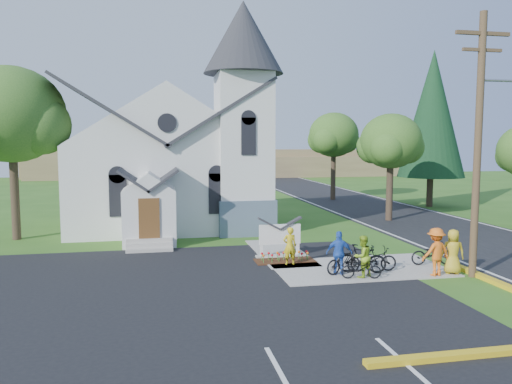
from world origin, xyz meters
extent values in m
plane|color=#31611B|center=(0.00, 0.00, 0.00)|extent=(120.00, 120.00, 0.00)
cube|color=black|center=(-7.00, -2.00, 0.01)|extent=(20.00, 16.00, 0.02)
cube|color=black|center=(10.00, 15.00, 0.01)|extent=(8.00, 90.00, 0.02)
cube|color=gray|center=(1.50, 0.50, 0.03)|extent=(7.00, 4.00, 0.05)
cube|color=silver|center=(-6.00, 13.00, 2.50)|extent=(11.00, 9.00, 5.00)
cube|color=slate|center=(-1.70, 9.70, 1.00)|extent=(3.20, 3.20, 2.00)
cube|color=silver|center=(-1.70, 9.70, 4.50)|extent=(3.00, 3.00, 9.00)
cone|color=#2A2A2F|center=(-1.70, 9.70, 11.00)|extent=(4.50, 4.50, 4.00)
cube|color=silver|center=(-7.00, 7.30, 1.40)|extent=(2.60, 2.40, 2.80)
cube|color=brown|center=(-7.00, 6.07, 1.50)|extent=(1.00, 0.10, 2.00)
cube|color=gray|center=(-1.20, 3.20, 0.05)|extent=(2.20, 0.40, 0.10)
cube|color=white|center=(-2.05, 3.20, 0.55)|extent=(0.12, 0.12, 1.00)
cube|color=white|center=(-0.35, 3.20, 0.55)|extent=(0.12, 0.12, 1.00)
cube|color=white|center=(-1.20, 3.20, 1.05)|extent=(1.90, 0.14, 0.90)
cube|color=#391A0F|center=(-1.20, 2.30, 0.04)|extent=(2.60, 1.10, 0.07)
cylinder|color=#4B3A25|center=(5.30, -1.50, 5.00)|extent=(0.28, 0.28, 10.00)
cube|color=#4B3A25|center=(5.30, -1.50, 9.20)|extent=(2.20, 0.14, 0.14)
cube|color=#4B3A25|center=(5.30, -1.50, 8.60)|extent=(1.60, 0.12, 0.12)
cylinder|color=gray|center=(6.40, -1.50, 7.50)|extent=(2.20, 0.10, 0.10)
cylinder|color=#33231B|center=(-14.00, 10.00, 2.48)|extent=(0.44, 0.44, 4.95)
ellipsoid|color=#346121|center=(-14.00, 10.00, 6.63)|extent=(5.60, 5.60, 5.04)
cylinder|color=#33231B|center=(8.50, 12.00, 2.02)|extent=(0.44, 0.44, 4.05)
ellipsoid|color=#346121|center=(8.50, 12.00, 5.25)|extent=(4.00, 4.00, 3.60)
cylinder|color=#33231B|center=(9.00, 24.00, 2.25)|extent=(0.44, 0.44, 4.50)
ellipsoid|color=#346121|center=(9.00, 24.00, 5.82)|extent=(4.40, 4.40, 3.96)
cylinder|color=#33231B|center=(15.00, 18.00, 1.20)|extent=(0.50, 0.50, 2.40)
cone|color=black|center=(15.00, 18.00, 7.40)|extent=(5.20, 5.20, 10.00)
cube|color=brown|center=(6.00, 56.00, 2.00)|extent=(60.00, 8.00, 4.00)
cube|color=brown|center=(-10.00, 58.00, 2.80)|extent=(30.00, 6.00, 5.60)
cube|color=brown|center=(22.00, 54.00, 1.50)|extent=(25.00, 6.00, 3.00)
imported|color=gold|center=(-1.18, 1.60, 0.85)|extent=(0.59, 0.39, 1.60)
imported|color=black|center=(0.89, -1.06, 0.45)|extent=(1.60, 0.83, 0.80)
imported|color=#8DB822|center=(1.02, -0.87, 0.86)|extent=(0.95, 0.85, 1.62)
imported|color=black|center=(0.51, -0.27, 0.54)|extent=(1.69, 0.92, 0.98)
imported|color=blue|center=(0.28, -0.35, 0.91)|extent=(1.08, 0.69, 1.71)
imported|color=black|center=(1.80, -0.14, 0.54)|extent=(1.94, 0.84, 0.99)
imported|color=orange|center=(3.90, -1.20, 0.98)|extent=(1.30, 0.87, 1.86)
imported|color=black|center=(1.26, -0.26, 0.62)|extent=(1.97, 1.15, 1.14)
imported|color=gold|center=(4.70, -1.09, 0.93)|extent=(1.01, 0.85, 1.76)
imported|color=black|center=(4.70, 0.34, 0.53)|extent=(1.89, 0.87, 0.96)
camera|label=1|loc=(-6.68, -18.34, 5.22)|focal=35.00mm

